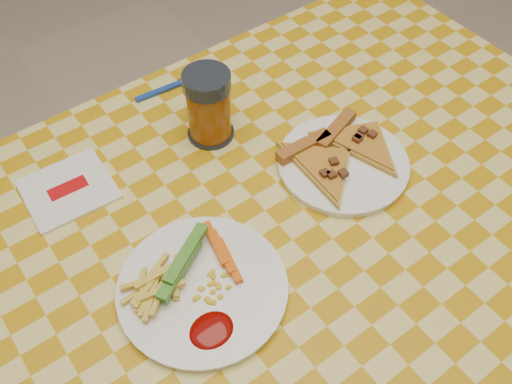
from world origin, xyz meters
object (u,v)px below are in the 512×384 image
(drink_glass, at_px, (209,107))
(table, at_px, (277,251))
(plate_right, at_px, (343,165))
(plate_left, at_px, (203,289))

(drink_glass, bearing_deg, table, -96.16)
(drink_glass, bearing_deg, plate_right, -55.32)
(table, distance_m, plate_left, 0.18)
(plate_left, relative_size, drink_glass, 1.79)
(table, xyz_separation_m, plate_left, (-0.16, -0.03, 0.08))
(plate_left, xyz_separation_m, drink_glass, (0.18, 0.26, 0.06))
(plate_left, height_order, drink_glass, drink_glass)
(plate_left, distance_m, drink_glass, 0.32)
(plate_left, xyz_separation_m, plate_right, (0.32, 0.06, 0.00))
(plate_left, height_order, plate_right, same)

